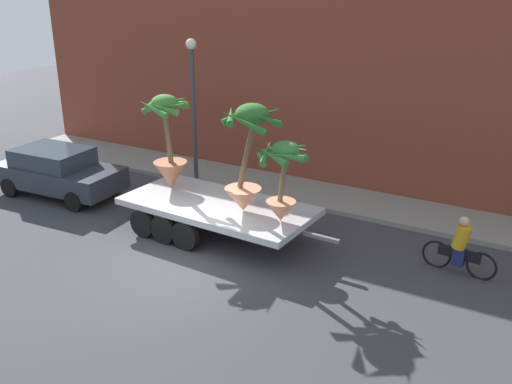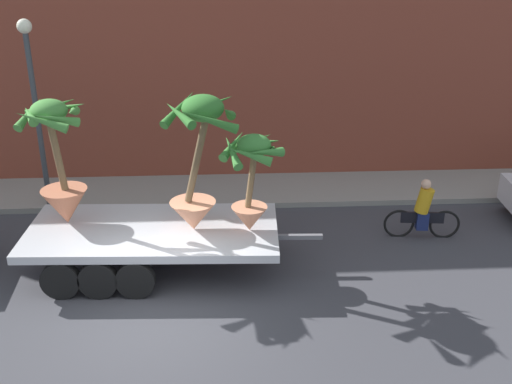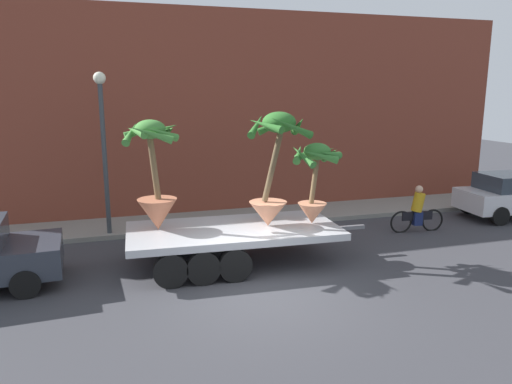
{
  "view_description": "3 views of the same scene",
  "coord_description": "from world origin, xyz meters",
  "px_view_note": "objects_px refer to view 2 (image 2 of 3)",
  "views": [
    {
      "loc": [
        8.01,
        -10.12,
        6.9
      ],
      "look_at": [
        1.07,
        1.94,
        1.57
      ],
      "focal_mm": 39.74,
      "sensor_mm": 36.0,
      "label": 1
    },
    {
      "loc": [
        1.37,
        -10.11,
        6.95
      ],
      "look_at": [
        2.08,
        2.59,
        1.52
      ],
      "focal_mm": 43.39,
      "sensor_mm": 36.0,
      "label": 2
    },
    {
      "loc": [
        -3.09,
        -9.61,
        4.44
      ],
      "look_at": [
        0.7,
        2.97,
        1.66
      ],
      "focal_mm": 33.69,
      "sensor_mm": 36.0,
      "label": 3
    }
  ],
  "objects_px": {
    "potted_palm_front": "(197,165)",
    "cyclist": "(423,212)",
    "street_lamp": "(34,91)",
    "potted_palm_middle": "(59,169)",
    "flatbed_trailer": "(142,237)",
    "potted_palm_rear": "(251,177)"
  },
  "relations": [
    {
      "from": "potted_palm_rear",
      "to": "potted_palm_middle",
      "type": "xyz_separation_m",
      "value": [
        -4.06,
        0.58,
        0.05
      ]
    },
    {
      "from": "potted_palm_front",
      "to": "street_lamp",
      "type": "xyz_separation_m",
      "value": [
        -4.15,
        3.42,
        0.77
      ]
    },
    {
      "from": "flatbed_trailer",
      "to": "potted_palm_middle",
      "type": "height_order",
      "value": "potted_palm_middle"
    },
    {
      "from": "potted_palm_middle",
      "to": "street_lamp",
      "type": "bearing_deg",
      "value": 112.23
    },
    {
      "from": "street_lamp",
      "to": "flatbed_trailer",
      "type": "bearing_deg",
      "value": -48.79
    },
    {
      "from": "street_lamp",
      "to": "potted_palm_rear",
      "type": "bearing_deg",
      "value": -33.82
    },
    {
      "from": "potted_palm_middle",
      "to": "potted_palm_front",
      "type": "bearing_deg",
      "value": -9.27
    },
    {
      "from": "potted_palm_front",
      "to": "cyclist",
      "type": "relative_size",
      "value": 1.6
    },
    {
      "from": "potted_palm_rear",
      "to": "potted_palm_front",
      "type": "height_order",
      "value": "potted_palm_front"
    },
    {
      "from": "potted_palm_rear",
      "to": "cyclist",
      "type": "bearing_deg",
      "value": 17.86
    },
    {
      "from": "flatbed_trailer",
      "to": "street_lamp",
      "type": "height_order",
      "value": "street_lamp"
    },
    {
      "from": "potted_palm_middle",
      "to": "street_lamp",
      "type": "xyz_separation_m",
      "value": [
        -1.2,
        2.94,
        0.98
      ]
    },
    {
      "from": "potted_palm_middle",
      "to": "potted_palm_front",
      "type": "height_order",
      "value": "potted_palm_front"
    },
    {
      "from": "flatbed_trailer",
      "to": "potted_palm_middle",
      "type": "xyz_separation_m",
      "value": [
        -1.68,
        0.36,
        1.49
      ]
    },
    {
      "from": "potted_palm_middle",
      "to": "street_lamp",
      "type": "relative_size",
      "value": 0.58
    },
    {
      "from": "potted_palm_front",
      "to": "potted_palm_middle",
      "type": "bearing_deg",
      "value": 170.73
    },
    {
      "from": "potted_palm_front",
      "to": "cyclist",
      "type": "bearing_deg",
      "value": 13.25
    },
    {
      "from": "potted_palm_middle",
      "to": "cyclist",
      "type": "distance_m",
      "value": 8.45
    },
    {
      "from": "flatbed_trailer",
      "to": "potted_palm_rear",
      "type": "distance_m",
      "value": 2.78
    },
    {
      "from": "potted_palm_rear",
      "to": "cyclist",
      "type": "xyz_separation_m",
      "value": [
        4.2,
        1.35,
        -1.53
      ]
    },
    {
      "from": "cyclist",
      "to": "potted_palm_middle",
      "type": "bearing_deg",
      "value": -174.67
    },
    {
      "from": "potted_palm_front",
      "to": "cyclist",
      "type": "distance_m",
      "value": 5.74
    }
  ]
}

